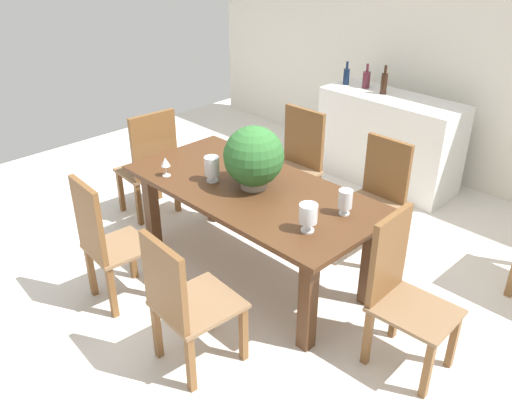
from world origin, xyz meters
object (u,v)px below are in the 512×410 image
(chair_far_right, at_px, (378,192))
(crystal_vase_left, at_px, (345,200))
(dining_table, at_px, (252,201))
(wine_glass, at_px, (165,163))
(chair_near_right, at_px, (183,300))
(chair_head_end, at_px, (151,161))
(chair_near_left, at_px, (104,239))
(flower_centerpiece, at_px, (254,157))
(chair_foot_end, at_px, (401,288))
(wine_bottle_amber, at_px, (366,79))
(wine_bottle_green, at_px, (384,83))
(chair_far_left, at_px, (296,158))
(crystal_vase_right, at_px, (308,214))
(wine_bottle_tall, at_px, (346,76))
(kitchen_counter, at_px, (388,141))
(crystal_vase_center_near, at_px, (212,167))

(chair_far_right, height_order, crystal_vase_left, chair_far_right)
(dining_table, distance_m, wine_glass, 0.72)
(chair_near_right, distance_m, wine_glass, 1.29)
(chair_head_end, height_order, chair_far_right, chair_head_end)
(chair_near_left, relative_size, flower_centerpiece, 2.14)
(chair_foot_end, xyz_separation_m, wine_bottle_amber, (-1.87, 2.19, 0.48))
(chair_head_end, relative_size, wine_bottle_green, 3.58)
(chair_far_left, relative_size, wine_bottle_green, 3.45)
(chair_near_right, distance_m, crystal_vase_right, 0.93)
(crystal_vase_right, relative_size, wine_glass, 1.26)
(chair_near_right, relative_size, crystal_vase_right, 5.03)
(chair_near_right, bearing_deg, crystal_vase_left, -99.54)
(dining_table, xyz_separation_m, chair_foot_end, (1.30, -0.01, -0.10))
(chair_head_end, distance_m, wine_bottle_tall, 2.26)
(flower_centerpiece, relative_size, wine_glass, 3.09)
(chair_near_right, relative_size, wine_bottle_green, 3.33)
(chair_head_end, distance_m, crystal_vase_left, 2.06)
(wine_bottle_tall, bearing_deg, chair_near_left, -83.88)
(dining_table, bearing_deg, wine_glass, -151.05)
(chair_near_left, height_order, chair_near_right, chair_near_left)
(chair_foot_end, bearing_deg, chair_near_left, 116.69)
(chair_far_right, xyz_separation_m, kitchen_counter, (-0.65, 1.14, -0.06))
(crystal_vase_center_near, bearing_deg, flower_centerpiece, 27.97)
(chair_foot_end, bearing_deg, chair_far_right, 37.60)
(chair_foot_end, xyz_separation_m, crystal_vase_left, (-0.58, 0.17, 0.32))
(chair_far_right, distance_m, wine_bottle_green, 1.48)
(dining_table, relative_size, chair_head_end, 1.94)
(chair_near_left, height_order, chair_foot_end, chair_foot_end)
(crystal_vase_right, height_order, wine_bottle_green, wine_bottle_green)
(chair_foot_end, relative_size, wine_bottle_green, 3.54)
(chair_far_right, bearing_deg, wine_bottle_tall, 137.46)
(chair_far_left, height_order, wine_bottle_tall, wine_bottle_tall)
(chair_near_right, relative_size, flower_centerpiece, 2.05)
(chair_far_left, bearing_deg, crystal_vase_center_near, -83.49)
(kitchen_counter, bearing_deg, wine_bottle_green, -179.24)
(dining_table, distance_m, chair_near_left, 1.10)
(chair_head_end, bearing_deg, chair_foot_end, 94.73)
(chair_far_right, distance_m, kitchen_counter, 1.32)
(dining_table, relative_size, chair_near_left, 2.00)
(crystal_vase_right, bearing_deg, crystal_vase_left, 85.24)
(crystal_vase_right, xyz_separation_m, wine_glass, (-1.29, -0.15, -0.01))
(crystal_vase_center_near, distance_m, wine_bottle_tall, 2.34)
(crystal_vase_center_near, xyz_separation_m, wine_bottle_green, (-0.04, 2.28, 0.17))
(wine_glass, distance_m, kitchen_counter, 2.54)
(chair_near_right, relative_size, kitchen_counter, 0.66)
(wine_bottle_green, bearing_deg, chair_far_right, -55.80)
(flower_centerpiece, bearing_deg, wine_glass, -150.39)
(flower_centerpiece, distance_m, wine_bottle_green, 2.15)
(crystal_vase_left, relative_size, crystal_vase_right, 0.93)
(crystal_vase_right, relative_size, wine_bottle_green, 0.66)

